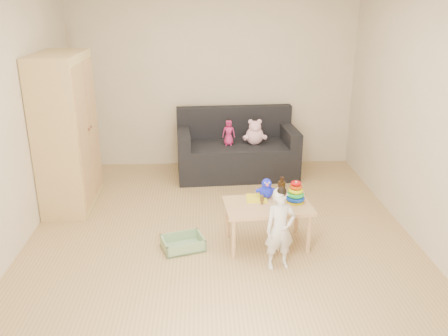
{
  "coord_description": "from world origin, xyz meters",
  "views": [
    {
      "loc": [
        -0.17,
        -4.48,
        2.39
      ],
      "look_at": [
        0.05,
        0.25,
        0.65
      ],
      "focal_mm": 38.0,
      "sensor_mm": 36.0,
      "label": 1
    }
  ],
  "objects_px": {
    "wardrobe": "(66,132)",
    "sofa": "(237,159)",
    "toddler": "(280,230)",
    "play_table": "(267,225)"
  },
  "relations": [
    {
      "from": "wardrobe",
      "to": "sofa",
      "type": "height_order",
      "value": "wardrobe"
    },
    {
      "from": "toddler",
      "to": "play_table",
      "type": "bearing_deg",
      "value": 87.71
    },
    {
      "from": "wardrobe",
      "to": "play_table",
      "type": "bearing_deg",
      "value": -26.59
    },
    {
      "from": "wardrobe",
      "to": "toddler",
      "type": "height_order",
      "value": "wardrobe"
    },
    {
      "from": "wardrobe",
      "to": "sofa",
      "type": "distance_m",
      "value": 2.33
    },
    {
      "from": "play_table",
      "to": "toddler",
      "type": "distance_m",
      "value": 0.45
    },
    {
      "from": "play_table",
      "to": "toddler",
      "type": "height_order",
      "value": "toddler"
    },
    {
      "from": "sofa",
      "to": "play_table",
      "type": "distance_m",
      "value": 2.0
    },
    {
      "from": "sofa",
      "to": "play_table",
      "type": "relative_size",
      "value": 1.93
    },
    {
      "from": "sofa",
      "to": "toddler",
      "type": "relative_size",
      "value": 2.15
    }
  ]
}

